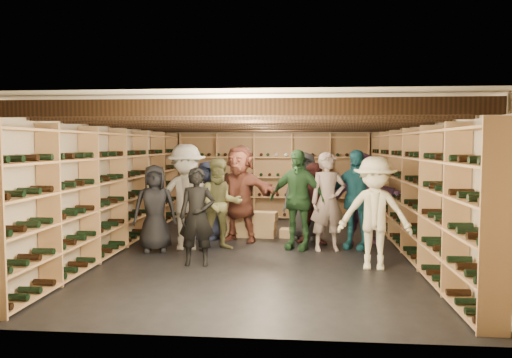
{
  "coord_description": "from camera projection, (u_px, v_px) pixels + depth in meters",
  "views": [
    {
      "loc": [
        0.69,
        -8.68,
        1.88
      ],
      "look_at": [
        -0.11,
        0.2,
        1.25
      ],
      "focal_mm": 35.0,
      "sensor_mm": 36.0,
      "label": 1
    }
  ],
  "objects": [
    {
      "name": "ground",
      "position": [
        261.0,
        250.0,
        8.82
      ],
      "size": [
        8.0,
        8.0,
        0.0
      ],
      "primitive_type": "plane",
      "color": "black",
      "rests_on": "ground"
    },
    {
      "name": "walls",
      "position": [
        261.0,
        183.0,
        8.74
      ],
      "size": [
        5.52,
        8.02,
        2.4
      ],
      "color": "tan",
      "rests_on": "ground"
    },
    {
      "name": "ceiling",
      "position": [
        261.0,
        114.0,
        8.65
      ],
      "size": [
        5.5,
        8.0,
        0.01
      ],
      "primitive_type": "cube",
      "color": "beige",
      "rests_on": "walls"
    },
    {
      "name": "ceiling_joists",
      "position": [
        261.0,
        122.0,
        8.66
      ],
      "size": [
        5.4,
        7.12,
        0.18
      ],
      "color": "black",
      "rests_on": "ground"
    },
    {
      "name": "wine_rack_left",
      "position": [
        119.0,
        189.0,
        8.97
      ],
      "size": [
        0.32,
        7.5,
        2.15
      ],
      "color": "tan",
      "rests_on": "ground"
    },
    {
      "name": "wine_rack_right",
      "position": [
        411.0,
        191.0,
        8.52
      ],
      "size": [
        0.32,
        7.5,
        2.15
      ],
      "color": "tan",
      "rests_on": "ground"
    },
    {
      "name": "wine_rack_back",
      "position": [
        273.0,
        176.0,
        12.55
      ],
      "size": [
        4.7,
        0.3,
        2.15
      ],
      "color": "tan",
      "rests_on": "ground"
    },
    {
      "name": "crate_stack_left",
      "position": [
        236.0,
        224.0,
        10.15
      ],
      "size": [
        0.52,
        0.36,
        0.51
      ],
      "rotation": [
        0.0,
        0.0,
        0.06
      ],
      "color": "#A78158",
      "rests_on": "ground"
    },
    {
      "name": "crate_stack_right",
      "position": [
        264.0,
        224.0,
        10.1
      ],
      "size": [
        0.54,
        0.39,
        0.51
      ],
      "rotation": [
        0.0,
        0.0,
        -0.12
      ],
      "color": "#A78158",
      "rests_on": "ground"
    },
    {
      "name": "crate_loose",
      "position": [
        293.0,
        233.0,
        10.06
      ],
      "size": [
        0.53,
        0.37,
        0.17
      ],
      "primitive_type": "cube",
      "rotation": [
        0.0,
        0.0,
        -0.09
      ],
      "color": "#A78158",
      "rests_on": "ground"
    },
    {
      "name": "person_0",
      "position": [
        155.0,
        208.0,
        8.71
      ],
      "size": [
        0.84,
        0.65,
        1.52
      ],
      "primitive_type": "imported",
      "rotation": [
        0.0,
        0.0,
        0.25
      ],
      "color": "black",
      "rests_on": "ground"
    },
    {
      "name": "person_1",
      "position": [
        197.0,
        217.0,
        7.7
      ],
      "size": [
        0.58,
        0.41,
        1.52
      ],
      "primitive_type": "imported",
      "rotation": [
        0.0,
        0.0,
        0.08
      ],
      "color": "black",
      "rests_on": "ground"
    },
    {
      "name": "person_2",
      "position": [
        220.0,
        204.0,
        8.84
      ],
      "size": [
        0.95,
        0.85,
        1.62
      ],
      "primitive_type": "imported",
      "rotation": [
        0.0,
        0.0,
        0.34
      ],
      "color": "brown",
      "rests_on": "ground"
    },
    {
      "name": "person_3",
      "position": [
        375.0,
        213.0,
        7.47
      ],
      "size": [
        1.17,
        0.78,
        1.69
      ],
      "primitive_type": "imported",
      "rotation": [
        0.0,
        0.0,
        -0.15
      ],
      "color": "beige",
      "rests_on": "ground"
    },
    {
      "name": "person_4",
      "position": [
        356.0,
        199.0,
        8.93
      ],
      "size": [
        1.13,
        0.83,
        1.78
      ],
      "primitive_type": "imported",
      "rotation": [
        0.0,
        0.0,
        -0.42
      ],
      "color": "#1F6376",
      "rests_on": "ground"
    },
    {
      "name": "person_5",
      "position": [
        240.0,
        193.0,
        9.62
      ],
      "size": [
        1.82,
        1.1,
        1.87
      ],
      "primitive_type": "imported",
      "rotation": [
        0.0,
        0.0,
        -0.34
      ],
      "color": "brown",
      "rests_on": "ground"
    },
    {
      "name": "person_6",
      "position": [
        208.0,
        200.0,
        9.85
      ],
      "size": [
        0.88,
        0.73,
        1.54
      ],
      "primitive_type": "imported",
      "rotation": [
        0.0,
        0.0,
        -0.37
      ],
      "color": "#202744",
      "rests_on": "ground"
    },
    {
      "name": "person_7",
      "position": [
        328.0,
        202.0,
        8.75
      ],
      "size": [
        0.71,
        0.55,
        1.74
      ],
      "primitive_type": "imported",
      "rotation": [
        0.0,
        0.0,
        0.23
      ],
      "color": "gray",
      "rests_on": "ground"
    },
    {
      "name": "person_8",
      "position": [
        316.0,
        204.0,
        9.3
      ],
      "size": [
        0.79,
        0.63,
        1.53
      ],
      "primitive_type": "imported",
      "rotation": [
        0.0,
        0.0,
        -0.08
      ],
      "color": "#401A1A",
      "rests_on": "ground"
    },
    {
      "name": "person_9",
      "position": [
        186.0,
        197.0,
        8.86
      ],
      "size": [
        1.32,
        0.9,
        1.88
      ],
      "primitive_type": "imported",
      "rotation": [
        0.0,
        0.0,
        0.18
      ],
      "color": "#A39F96",
      "rests_on": "ground"
    },
    {
      "name": "person_10",
      "position": [
        297.0,
        199.0,
        8.9
      ],
      "size": [
        1.13,
        0.79,
        1.79
      ],
      "primitive_type": "imported",
      "rotation": [
        0.0,
        0.0,
        -0.37
      ],
      "color": "#254E2A",
      "rests_on": "ground"
    },
    {
      "name": "person_11",
      "position": [
        363.0,
        198.0,
        9.43
      ],
      "size": [
        1.66,
        0.78,
        1.72
      ],
      "primitive_type": "imported",
      "rotation": [
        0.0,
        0.0,
        0.18
      ],
      "color": "#7F5287",
      "rests_on": "ground"
    },
    {
      "name": "person_12",
      "position": [
        305.0,
        196.0,
        9.82
      ],
      "size": [
        0.88,
        0.6,
        1.72
      ],
      "primitive_type": "imported",
      "rotation": [
        0.0,
        0.0,
        -0.06
      ],
      "color": "#35363B",
      "rests_on": "ground"
    }
  ]
}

